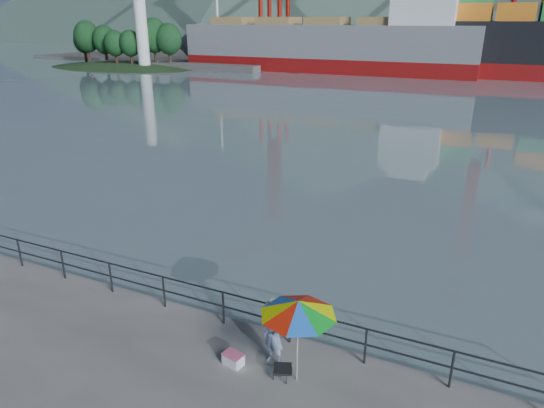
# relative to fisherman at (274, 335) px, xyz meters

# --- Properties ---
(harbor_water) EXTENTS (500.00, 280.00, 0.00)m
(harbor_water) POSITION_rel_fisherman_xyz_m (-2.96, 129.22, -0.82)
(harbor_water) COLOR slate
(harbor_water) RESTS_ON ground
(far_dock) EXTENTS (200.00, 40.00, 0.40)m
(far_dock) POSITION_rel_fisherman_xyz_m (7.04, 92.22, -0.82)
(far_dock) COLOR #514F4C
(far_dock) RESTS_ON ground
(guardrail) EXTENTS (22.00, 0.06, 1.03)m
(guardrail) POSITION_rel_fisherman_xyz_m (-2.96, 0.92, -0.30)
(guardrail) COLOR #2D3033
(guardrail) RESTS_ON ground
(lighthouse_islet) EXTENTS (48.00, 26.40, 19.20)m
(lighthouse_islet) POSITION_rel_fisherman_xyz_m (-57.93, 61.22, -0.56)
(lighthouse_islet) COLOR #263F1E
(lighthouse_islet) RESTS_ON ground
(fisherman) EXTENTS (0.69, 0.55, 1.64)m
(fisherman) POSITION_rel_fisherman_xyz_m (0.00, 0.00, 0.00)
(fisherman) COLOR #284D84
(fisherman) RESTS_ON ground
(beach_umbrella) EXTENTS (1.92, 1.92, 2.15)m
(beach_umbrella) POSITION_rel_fisherman_xyz_m (0.74, -0.31, 1.15)
(beach_umbrella) COLOR white
(beach_umbrella) RESTS_ON ground
(folding_stool) EXTENTS (0.55, 0.55, 0.28)m
(folding_stool) POSITION_rel_fisherman_xyz_m (0.41, -0.40, -0.67)
(folding_stool) COLOR black
(folding_stool) RESTS_ON ground
(cooler_bag) EXTENTS (0.54, 0.42, 0.28)m
(cooler_bag) POSITION_rel_fisherman_xyz_m (-0.88, -0.48, -0.68)
(cooler_bag) COLOR silver
(cooler_bag) RESTS_ON ground
(fishing_rod) EXTENTS (0.48, 1.54, 1.13)m
(fishing_rod) POSITION_rel_fisherman_xyz_m (0.10, 1.12, -0.82)
(fishing_rod) COLOR black
(fishing_rod) RESTS_ON ground
(bulk_carrier) EXTENTS (47.70, 8.26, 14.50)m
(bulk_carrier) POSITION_rel_fisherman_xyz_m (-20.83, 69.80, 3.36)
(bulk_carrier) COLOR maroon
(bulk_carrier) RESTS_ON ground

